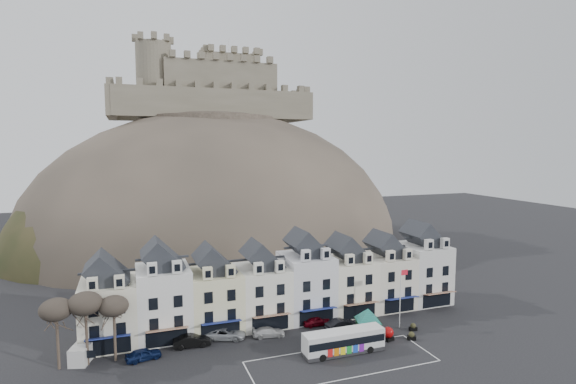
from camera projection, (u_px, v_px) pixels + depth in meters
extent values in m
plane|color=black|center=(331.00, 369.00, 50.81)|extent=(300.00, 300.00, 0.00)
cube|color=silver|center=(342.00, 361.00, 52.65)|extent=(22.00, 7.50, 0.01)
cube|color=#EDE8CD|center=(109.00, 312.00, 57.37)|extent=(6.80, 8.00, 8.00)
cube|color=#202329|center=(107.00, 273.00, 56.84)|extent=(6.80, 5.76, 2.80)
cube|color=#EDE8CD|center=(92.00, 284.00, 53.00)|extent=(1.20, 0.80, 1.60)
cube|color=#EDE8CD|center=(119.00, 282.00, 54.00)|extent=(1.20, 0.80, 1.60)
cube|color=black|center=(109.00, 346.00, 53.88)|extent=(5.10, 0.06, 2.20)
cube|color=navy|center=(108.00, 337.00, 53.11)|extent=(5.10, 1.29, 0.43)
cube|color=white|center=(164.00, 302.00, 59.60)|extent=(6.80, 8.00, 9.20)
cube|color=#202329|center=(162.00, 259.00, 59.00)|extent=(6.80, 5.76, 2.80)
cube|color=white|center=(152.00, 269.00, 55.16)|extent=(1.20, 0.80, 1.60)
cube|color=white|center=(177.00, 267.00, 56.17)|extent=(1.20, 0.80, 1.60)
cube|color=black|center=(167.00, 337.00, 56.16)|extent=(5.10, 0.06, 2.20)
cube|color=maroon|center=(167.00, 330.00, 55.40)|extent=(5.10, 1.29, 0.43)
cube|color=beige|center=(215.00, 300.00, 61.94)|extent=(6.80, 8.00, 8.00)
cube|color=#202329|center=(214.00, 263.00, 61.41)|extent=(6.80, 5.76, 2.80)
cube|color=beige|center=(208.00, 273.00, 57.57)|extent=(1.20, 0.80, 1.60)
cube|color=beige|center=(230.00, 271.00, 58.58)|extent=(1.20, 0.80, 1.60)
cube|color=black|center=(221.00, 330.00, 58.45)|extent=(5.10, 0.06, 2.20)
cube|color=navy|center=(222.00, 322.00, 57.69)|extent=(5.10, 1.29, 0.43)
cube|color=white|center=(262.00, 294.00, 64.23)|extent=(6.80, 8.00, 8.00)
cube|color=#202329|center=(262.00, 259.00, 63.70)|extent=(6.80, 5.76, 2.80)
cube|color=white|center=(259.00, 268.00, 59.86)|extent=(1.20, 0.80, 1.60)
cube|color=white|center=(280.00, 266.00, 60.86)|extent=(1.20, 0.80, 1.60)
cube|color=black|center=(270.00, 323.00, 60.74)|extent=(5.10, 0.06, 2.20)
cube|color=maroon|center=(272.00, 316.00, 59.98)|extent=(5.10, 1.29, 0.43)
cube|color=silver|center=(306.00, 285.00, 66.46)|extent=(6.80, 8.00, 9.20)
cube|color=#202329|center=(306.00, 247.00, 65.86)|extent=(6.80, 5.76, 2.80)
cube|color=silver|center=(306.00, 255.00, 62.02)|extent=(1.20, 0.80, 1.60)
cube|color=silver|center=(326.00, 254.00, 63.03)|extent=(1.20, 0.80, 1.60)
cube|color=black|center=(317.00, 317.00, 63.02)|extent=(5.10, 0.06, 2.20)
cube|color=navy|center=(319.00, 309.00, 62.26)|extent=(5.10, 1.29, 0.43)
cube|color=white|center=(347.00, 285.00, 68.81)|extent=(6.80, 8.00, 8.00)
cube|color=#202329|center=(347.00, 251.00, 68.27)|extent=(6.80, 5.76, 2.80)
cube|color=white|center=(350.00, 260.00, 64.43)|extent=(1.20, 0.80, 1.60)
cube|color=white|center=(368.00, 258.00, 65.44)|extent=(1.20, 0.80, 1.60)
cube|color=black|center=(359.00, 311.00, 65.31)|extent=(5.10, 0.06, 2.20)
cube|color=maroon|center=(362.00, 304.00, 64.55)|extent=(5.10, 1.29, 0.43)
cube|color=silver|center=(385.00, 280.00, 71.09)|extent=(6.80, 8.00, 8.00)
cube|color=#202329|center=(386.00, 248.00, 70.56)|extent=(6.80, 5.76, 2.80)
cube|color=silver|center=(390.00, 256.00, 66.72)|extent=(1.20, 0.80, 1.60)
cube|color=silver|center=(408.00, 254.00, 67.72)|extent=(1.20, 0.80, 1.60)
cube|color=black|center=(399.00, 305.00, 67.60)|extent=(5.10, 0.06, 2.20)
cube|color=navy|center=(402.00, 298.00, 66.84)|extent=(5.10, 1.29, 0.43)
cube|color=silver|center=(422.00, 272.00, 73.32)|extent=(6.80, 8.00, 9.20)
cube|color=#202329|center=(423.00, 237.00, 72.72)|extent=(6.80, 5.76, 2.80)
cube|color=silver|center=(429.00, 245.00, 68.88)|extent=(1.20, 0.80, 1.60)
cube|color=silver|center=(445.00, 243.00, 69.89)|extent=(1.20, 0.80, 1.60)
cube|color=black|center=(437.00, 300.00, 69.88)|extent=(5.10, 0.06, 2.20)
cube|color=maroon|center=(440.00, 293.00, 69.12)|extent=(5.10, 1.29, 0.43)
ellipsoid|color=#39332C|center=(216.00, 243.00, 116.34)|extent=(96.00, 76.00, 68.00)
ellipsoid|color=#282F17|center=(125.00, 256.00, 103.32)|extent=(52.00, 44.00, 42.00)
ellipsoid|color=#39332C|center=(296.00, 234.00, 128.15)|extent=(56.00, 48.00, 46.00)
ellipsoid|color=#282F17|center=(210.00, 257.00, 101.89)|extent=(40.00, 28.00, 28.00)
ellipsoid|color=#39332C|center=(266.00, 250.00, 108.47)|extent=(36.00, 28.00, 24.00)
cylinder|color=#39332C|center=(214.00, 123.00, 113.16)|extent=(30.00, 30.00, 3.00)
cube|color=#635B4B|center=(216.00, 103.00, 108.95)|extent=(48.00, 2.20, 7.00)
cube|color=#635B4B|center=(203.00, 109.00, 127.68)|extent=(48.00, 2.20, 7.00)
cube|color=#635B4B|center=(112.00, 104.00, 110.24)|extent=(2.20, 22.00, 7.00)
cube|color=#635B4B|center=(294.00, 109.00, 126.39)|extent=(2.20, 22.00, 7.00)
cube|color=#635B4B|center=(216.00, 86.00, 118.42)|extent=(28.00, 18.00, 10.00)
cube|color=#635B4B|center=(230.00, 82.00, 121.49)|extent=(14.00, 12.00, 13.00)
cylinder|color=#635B4B|center=(154.00, 81.00, 109.30)|extent=(8.40, 8.40, 18.00)
cylinder|color=silver|center=(229.00, 48.00, 120.56)|extent=(0.16, 0.16, 5.00)
cylinder|color=#3B2F25|center=(58.00, 345.00, 50.59)|extent=(0.32, 0.32, 5.74)
ellipsoid|color=#383028|center=(56.00, 309.00, 50.17)|extent=(3.61, 3.61, 2.54)
cylinder|color=#3B2F25|center=(87.00, 340.00, 51.58)|extent=(0.32, 0.32, 6.02)
ellipsoid|color=#383028|center=(85.00, 303.00, 51.14)|extent=(3.78, 3.78, 2.67)
cylinder|color=#3B2F25|center=(115.00, 338.00, 52.62)|extent=(0.32, 0.32, 5.46)
ellipsoid|color=#383028|center=(114.00, 306.00, 52.22)|extent=(3.43, 3.43, 2.42)
cube|color=#262628|center=(343.00, 350.00, 54.75)|extent=(10.21, 2.40, 0.46)
cube|color=silver|center=(344.00, 340.00, 54.61)|extent=(10.21, 2.36, 2.34)
cube|color=black|center=(344.00, 339.00, 54.60)|extent=(10.01, 2.42, 0.88)
cube|color=silver|center=(344.00, 331.00, 54.50)|extent=(10.01, 2.26, 0.23)
cube|color=orange|center=(380.00, 327.00, 56.20)|extent=(0.06, 1.11, 0.26)
cylinder|color=black|center=(370.00, 350.00, 54.77)|extent=(0.89, 0.30, 0.89)
cylinder|color=black|center=(362.00, 343.00, 56.74)|extent=(0.89, 0.30, 0.89)
cylinder|color=black|center=(322.00, 358.00, 52.67)|extent=(0.89, 0.30, 0.89)
cylinder|color=black|center=(315.00, 350.00, 54.63)|extent=(0.89, 0.30, 0.89)
cube|color=#103219|center=(356.00, 325.00, 60.41)|extent=(0.17, 0.17, 2.22)
cube|color=#103219|center=(374.00, 325.00, 60.61)|extent=(0.17, 0.17, 2.22)
cube|color=#103219|center=(361.00, 333.00, 57.93)|extent=(0.17, 0.17, 2.22)
cube|color=#103219|center=(380.00, 332.00, 58.13)|extent=(0.17, 0.17, 2.22)
cube|color=#103219|center=(368.00, 321.00, 59.16)|extent=(3.75, 3.75, 0.11)
cone|color=#135649|center=(368.00, 315.00, 59.07)|extent=(5.92, 5.92, 1.67)
cube|color=black|center=(388.00, 338.00, 58.43)|extent=(1.43, 1.43, 0.45)
sphere|color=#A1090A|center=(388.00, 332.00, 58.34)|extent=(1.41, 1.41, 1.41)
cylinder|color=silver|center=(400.00, 298.00, 62.03)|extent=(0.13, 0.13, 8.43)
cube|color=red|center=(404.00, 272.00, 61.89)|extent=(1.16, 0.11, 0.74)
cube|color=silver|center=(84.00, 351.00, 53.01)|extent=(3.15, 4.85, 2.05)
cube|color=black|center=(84.00, 348.00, 52.97)|extent=(1.80, 0.60, 0.88)
cube|color=black|center=(413.00, 329.00, 61.40)|extent=(1.10, 0.63, 0.53)
sphere|color=#282F17|center=(413.00, 326.00, 61.35)|extent=(0.74, 0.74, 0.74)
cube|color=black|center=(411.00, 338.00, 58.50)|extent=(1.22, 0.94, 0.54)
sphere|color=#282F17|center=(412.00, 335.00, 58.46)|extent=(0.76, 0.76, 0.76)
imported|color=#0C183F|center=(143.00, 354.00, 52.94)|extent=(4.35, 2.42, 1.40)
imported|color=black|center=(192.00, 341.00, 56.42)|extent=(4.71, 1.82, 1.53)
imported|color=#A4A7AB|center=(225.00, 333.00, 58.74)|extent=(5.78, 4.04, 1.49)
imported|color=silver|center=(269.00, 332.00, 59.43)|extent=(4.53, 2.38, 1.25)
imported|color=#53040E|center=(316.00, 321.00, 63.11)|extent=(4.12, 1.80, 1.38)
imported|color=black|center=(341.00, 324.00, 61.64)|extent=(4.80, 2.30, 1.52)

